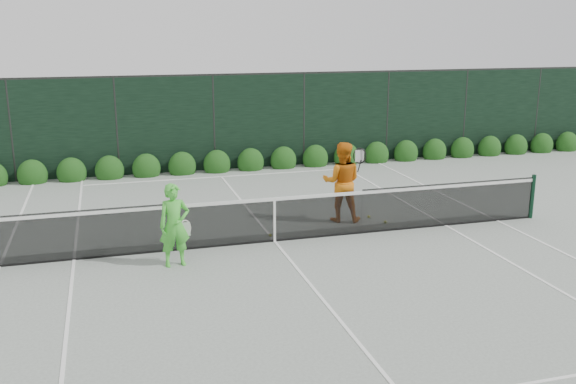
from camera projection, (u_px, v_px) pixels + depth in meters
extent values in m
plane|color=gray|center=(275.00, 242.00, 13.79)|extent=(80.00, 80.00, 0.00)
cylinder|color=#113321|center=(532.00, 196.00, 15.37)|extent=(0.10, 0.10, 1.07)
cube|color=black|center=(67.00, 236.00, 12.54)|extent=(4.40, 0.01, 1.02)
cube|color=black|center=(275.00, 220.00, 13.67)|extent=(4.00, 0.01, 0.96)
cube|color=black|center=(450.00, 204.00, 14.78)|extent=(4.40, 0.01, 1.02)
cube|color=white|center=(274.00, 199.00, 13.55)|extent=(12.80, 0.03, 0.07)
cube|color=black|center=(275.00, 241.00, 13.78)|extent=(12.80, 0.02, 0.04)
cube|color=white|center=(275.00, 221.00, 13.67)|extent=(0.05, 0.03, 0.91)
imported|color=green|center=(174.00, 225.00, 12.23)|extent=(0.63, 0.44, 1.62)
torus|color=beige|center=(185.00, 229.00, 12.40)|extent=(0.28, 0.17, 0.30)
cylinder|color=black|center=(185.00, 241.00, 12.46)|extent=(0.10, 0.03, 0.30)
imported|color=orange|center=(342.00, 182.00, 15.05)|extent=(1.11, 0.99, 1.89)
torus|color=black|center=(360.00, 156.00, 14.80)|extent=(0.30, 0.12, 0.30)
cylinder|color=black|center=(359.00, 166.00, 14.86)|extent=(0.10, 0.03, 0.30)
cube|color=white|center=(497.00, 221.00, 15.25)|extent=(0.06, 23.77, 0.01)
cube|color=white|center=(74.00, 260.00, 12.68)|extent=(0.06, 23.77, 0.01)
cube|color=white|center=(446.00, 225.00, 14.89)|extent=(0.06, 23.77, 0.01)
cube|color=white|center=(196.00, 146.00, 24.84)|extent=(11.03, 0.06, 0.01)
cube|color=white|center=(221.00, 177.00, 19.74)|extent=(8.23, 0.06, 0.01)
cube|color=white|center=(275.00, 241.00, 13.78)|extent=(0.06, 12.80, 0.01)
cube|color=black|center=(214.00, 123.00, 20.39)|extent=(32.00, 0.06, 3.00)
cube|color=#262826|center=(212.00, 75.00, 20.01)|extent=(32.00, 0.06, 0.06)
cylinder|color=#262826|center=(11.00, 132.00, 18.78)|extent=(0.08, 0.08, 3.00)
cylinder|color=#262826|center=(117.00, 127.00, 19.59)|extent=(0.08, 0.08, 3.00)
cylinder|color=#262826|center=(214.00, 123.00, 20.39)|extent=(0.08, 0.08, 3.00)
cylinder|color=#262826|center=(304.00, 120.00, 21.19)|extent=(0.08, 0.08, 3.00)
cylinder|color=#262826|center=(387.00, 116.00, 22.00)|extent=(0.08, 0.08, 3.00)
cylinder|color=#262826|center=(465.00, 113.00, 22.80)|extent=(0.08, 0.08, 3.00)
cylinder|color=#262826|center=(537.00, 110.00, 23.60)|extent=(0.08, 0.08, 3.00)
ellipsoid|color=#14370F|center=(32.00, 175.00, 18.91)|extent=(0.86, 0.65, 0.94)
ellipsoid|color=#14370F|center=(72.00, 173.00, 19.20)|extent=(0.86, 0.65, 0.94)
ellipsoid|color=#14370F|center=(110.00, 171.00, 19.50)|extent=(0.86, 0.65, 0.94)
ellipsoid|color=#14370F|center=(146.00, 169.00, 19.79)|extent=(0.86, 0.65, 0.94)
ellipsoid|color=#14370F|center=(182.00, 166.00, 20.09)|extent=(0.86, 0.65, 0.94)
ellipsoid|color=#14370F|center=(217.00, 164.00, 20.38)|extent=(0.86, 0.65, 0.94)
ellipsoid|color=#14370F|center=(251.00, 163.00, 20.68)|extent=(0.86, 0.65, 0.94)
ellipsoid|color=#14370F|center=(283.00, 161.00, 20.97)|extent=(0.86, 0.65, 0.94)
ellipsoid|color=#14370F|center=(315.00, 159.00, 21.26)|extent=(0.86, 0.65, 0.94)
ellipsoid|color=#14370F|center=(346.00, 157.00, 21.56)|extent=(0.86, 0.65, 0.94)
ellipsoid|color=#14370F|center=(376.00, 155.00, 21.85)|extent=(0.86, 0.65, 0.94)
ellipsoid|color=#14370F|center=(406.00, 154.00, 22.15)|extent=(0.86, 0.65, 0.94)
ellipsoid|color=#14370F|center=(434.00, 152.00, 22.44)|extent=(0.86, 0.65, 0.94)
ellipsoid|color=#14370F|center=(462.00, 150.00, 22.74)|extent=(0.86, 0.65, 0.94)
ellipsoid|color=#14370F|center=(489.00, 149.00, 23.03)|extent=(0.86, 0.65, 0.94)
ellipsoid|color=#14370F|center=(516.00, 147.00, 23.33)|extent=(0.86, 0.65, 0.94)
ellipsoid|color=#14370F|center=(542.00, 146.00, 23.62)|extent=(0.86, 0.65, 0.94)
ellipsoid|color=#14370F|center=(567.00, 144.00, 23.92)|extent=(0.86, 0.65, 0.94)
sphere|color=#CCDB30|center=(369.00, 217.00, 15.48)|extent=(0.07, 0.07, 0.07)
sphere|color=#CCDB30|center=(270.00, 235.00, 14.10)|extent=(0.07, 0.07, 0.07)
sphere|color=#CCDB30|center=(385.00, 222.00, 15.05)|extent=(0.07, 0.07, 0.07)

